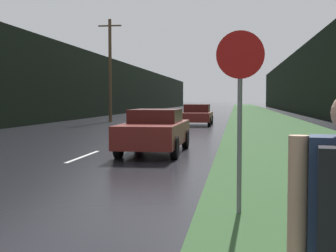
% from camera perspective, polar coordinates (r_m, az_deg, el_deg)
% --- Properties ---
extents(grass_verge, '(6.00, 240.00, 0.02)m').
position_cam_1_polar(grass_verge, '(39.98, 11.72, 0.74)').
color(grass_verge, '#33562D').
rests_on(grass_verge, ground_plane).
extents(lane_stripe_c, '(0.12, 3.00, 0.01)m').
position_cam_1_polar(lane_stripe_c, '(14.41, -10.26, -3.66)').
color(lane_stripe_c, silver).
rests_on(lane_stripe_c, ground_plane).
extents(lane_stripe_d, '(0.12, 3.00, 0.01)m').
position_cam_1_polar(lane_stripe_d, '(21.13, -4.21, -1.42)').
color(lane_stripe_d, silver).
rests_on(lane_stripe_d, ground_plane).
extents(lane_stripe_e, '(0.12, 3.00, 0.01)m').
position_cam_1_polar(lane_stripe_e, '(27.99, -1.11, -0.27)').
color(lane_stripe_e, silver).
rests_on(lane_stripe_e, ground_plane).
extents(treeline_far_side, '(2.00, 140.00, 6.22)m').
position_cam_1_polar(treeline_far_side, '(51.96, -7.97, 4.76)').
color(treeline_far_side, black).
rests_on(treeline_far_side, ground_plane).
extents(treeline_near_side, '(2.00, 140.00, 7.83)m').
position_cam_1_polar(treeline_near_side, '(50.62, 17.92, 5.59)').
color(treeline_near_side, black).
rests_on(treeline_near_side, ground_plane).
extents(utility_pole_far, '(1.80, 0.24, 7.85)m').
position_cam_1_polar(utility_pole_far, '(36.41, -7.07, 6.91)').
color(utility_pole_far, '#4C3823').
rests_on(utility_pole_far, ground_plane).
extents(stop_sign, '(0.71, 0.07, 2.74)m').
position_cam_1_polar(stop_sign, '(7.02, 8.75, 3.08)').
color(stop_sign, slate).
rests_on(stop_sign, ground_plane).
extents(car_passing_near, '(1.87, 4.73, 1.41)m').
position_cam_1_polar(car_passing_near, '(15.11, -1.58, -0.54)').
color(car_passing_near, maroon).
rests_on(car_passing_near, ground_plane).
extents(car_passing_far, '(2.02, 4.29, 1.40)m').
position_cam_1_polar(car_passing_far, '(31.20, 3.54, 1.37)').
color(car_passing_far, maroon).
rests_on(car_passing_far, ground_plane).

